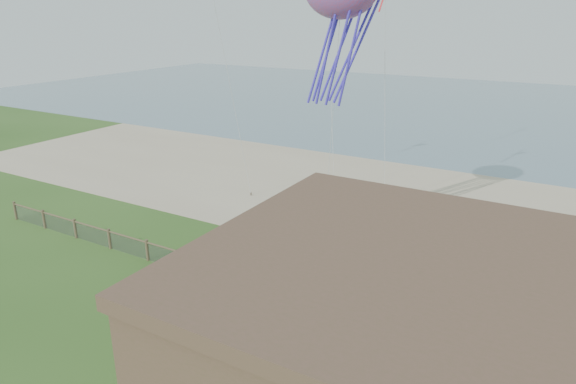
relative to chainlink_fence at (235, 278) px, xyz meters
The scene contains 7 objects.
ground 6.03m from the chainlink_fence, 90.00° to the right, with size 160.00×160.00×0.00m, color #2D501B.
sand_beach 16.01m from the chainlink_fence, 90.00° to the left, with size 72.00×20.00×0.02m, color tan.
ocean 60.00m from the chainlink_fence, 90.00° to the left, with size 160.00×68.00×0.02m, color slate.
chainlink_fence is the anchor object (origin of this frame).
motel_deck 13.04m from the chainlink_fence, ahead, with size 15.00×2.00×0.50m, color brown.
picnic_table 4.57m from the chainlink_fence, 61.43° to the right, with size 1.89×1.43×0.80m, color brown, non-canonical shape.
octopus_kite 13.41m from the chainlink_fence, 66.90° to the left, with size 3.68×2.60×7.58m, color red, non-canonical shape.
Camera 1 is at (13.75, -12.38, 13.10)m, focal length 32.00 mm.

